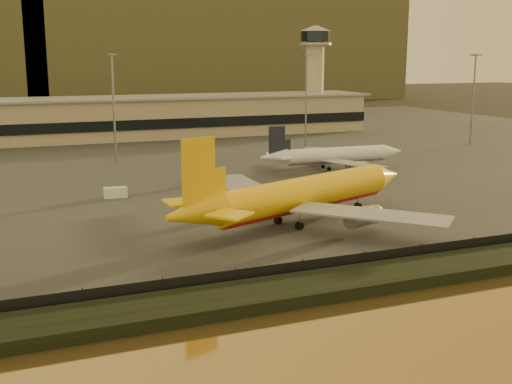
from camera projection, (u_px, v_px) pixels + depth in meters
ground at (299, 245)px, 86.05m from camera, size 900.00×900.00×0.00m
embankment at (367, 280)px, 70.51m from camera, size 320.00×7.00×1.40m
tarmac at (143, 151)px, 172.04m from camera, size 320.00×220.00×0.20m
perimeter_fence at (349, 264)px, 74.01m from camera, size 300.00×0.05×2.20m
terminal_building at (73, 120)px, 193.04m from camera, size 202.00×25.00×12.60m
control_tower at (315, 66)px, 226.24m from camera, size 11.20×11.20×35.50m
apron_light_masts at (220, 95)px, 156.31m from camera, size 152.20×12.20×25.40m
distant_hills at (16, 46)px, 379.74m from camera, size 470.00×160.00×70.00m
dhl_cargo_jet at (301, 195)px, 95.47m from camera, size 47.11×44.68×14.55m
white_narrowbody_jet at (334, 156)px, 143.27m from camera, size 35.00×34.20×10.07m
gse_vehicle_yellow at (325, 194)px, 112.73m from camera, size 4.49×3.01×1.86m
gse_vehicle_white at (116, 193)px, 114.04m from camera, size 4.24×2.21×1.84m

